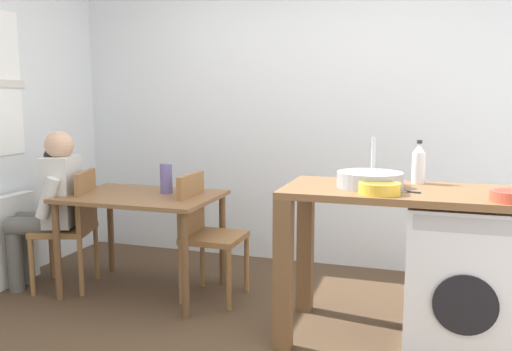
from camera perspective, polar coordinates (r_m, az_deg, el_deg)
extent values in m
plane|color=#4C3826|center=(3.14, -2.38, -18.53)|extent=(5.46, 5.46, 0.00)
cube|color=silver|center=(4.49, 5.35, 7.38)|extent=(4.60, 0.10, 2.70)
cube|color=brown|center=(3.84, -12.57, -2.30)|extent=(1.10, 0.76, 0.03)
cylinder|color=brown|center=(3.95, -21.20, -7.91)|extent=(0.05, 0.05, 0.71)
cylinder|color=brown|center=(3.42, -7.87, -9.89)|extent=(0.05, 0.05, 0.71)
cylinder|color=brown|center=(4.46, -15.84, -5.83)|extent=(0.05, 0.05, 0.71)
cylinder|color=brown|center=(4.00, -3.74, -7.14)|extent=(0.05, 0.05, 0.71)
cube|color=olive|center=(4.17, -20.56, -5.68)|extent=(0.50, 0.50, 0.04)
cube|color=olive|center=(4.06, -18.35, -2.68)|extent=(0.15, 0.37, 0.45)
cylinder|color=olive|center=(4.14, -23.66, -9.19)|extent=(0.04, 0.04, 0.45)
cylinder|color=olive|center=(4.45, -21.77, -7.86)|extent=(0.04, 0.04, 0.45)
cylinder|color=olive|center=(4.00, -18.89, -9.50)|extent=(0.04, 0.04, 0.45)
cylinder|color=olive|center=(4.33, -17.31, -8.09)|extent=(0.04, 0.04, 0.45)
cube|color=olive|center=(3.71, -4.63, -6.87)|extent=(0.40, 0.40, 0.04)
cube|color=olive|center=(3.73, -7.22, -3.27)|extent=(0.04, 0.38, 0.45)
cylinder|color=olive|center=(3.87, -1.04, -9.67)|extent=(0.04, 0.04, 0.45)
cylinder|color=olive|center=(3.55, -3.02, -11.36)|extent=(0.04, 0.04, 0.45)
cylinder|color=olive|center=(4.00, -5.98, -9.12)|extent=(0.04, 0.04, 0.45)
cylinder|color=olive|center=(3.69, -8.32, -10.66)|extent=(0.04, 0.04, 0.45)
cylinder|color=#595651|center=(4.28, -25.14, -8.70)|extent=(0.11, 0.11, 0.45)
cylinder|color=#595651|center=(4.44, -24.14, -8.06)|extent=(0.11, 0.11, 0.45)
cylinder|color=#595651|center=(4.14, -23.37, -5.20)|extent=(0.42, 0.25, 0.14)
cylinder|color=#595651|center=(4.30, -22.41, -4.66)|extent=(0.42, 0.25, 0.14)
cube|color=silver|center=(4.11, -20.77, -1.61)|extent=(0.29, 0.38, 0.52)
cylinder|color=silver|center=(3.93, -22.13, -2.33)|extent=(0.21, 0.14, 0.31)
cylinder|color=silver|center=(4.31, -20.01, -1.32)|extent=(0.21, 0.14, 0.31)
sphere|color=tan|center=(4.07, -21.02, 3.18)|extent=(0.21, 0.21, 0.21)
sphere|color=black|center=(4.10, -21.74, 2.01)|extent=(0.12, 0.12, 0.12)
cube|color=brown|center=(3.05, 17.39, -1.88)|extent=(1.50, 0.68, 0.04)
cube|color=brown|center=(2.97, 3.04, -10.94)|extent=(0.10, 0.10, 0.88)
cube|color=brown|center=(3.51, 5.51, -7.94)|extent=(0.10, 0.10, 0.88)
cube|color=silver|center=(3.17, 21.85, -10.48)|extent=(0.60, 0.60, 0.86)
cylinder|color=black|center=(2.90, 22.20, -13.19)|extent=(0.32, 0.02, 0.32)
cube|color=#B2B2B7|center=(2.78, 22.65, -5.18)|extent=(0.54, 0.01, 0.08)
cylinder|color=#9EA0A5|center=(3.05, 12.51, -0.45)|extent=(0.38, 0.38, 0.09)
cylinder|color=#B2B2B7|center=(3.21, 12.87, 1.69)|extent=(0.02, 0.02, 0.28)
cylinder|color=silver|center=(3.26, 17.60, 0.81)|extent=(0.08, 0.08, 0.19)
cone|color=silver|center=(3.25, 17.69, 2.94)|extent=(0.07, 0.07, 0.05)
cylinder|color=#262626|center=(3.25, 17.72, 3.59)|extent=(0.03, 0.03, 0.02)
cylinder|color=gold|center=(2.85, 13.56, -1.38)|extent=(0.22, 0.22, 0.06)
cylinder|color=olive|center=(2.85, 13.57, -1.08)|extent=(0.18, 0.18, 0.03)
cylinder|color=#D84C38|center=(2.85, 26.45, -2.07)|extent=(0.20, 0.20, 0.05)
cylinder|color=maroon|center=(2.85, 26.47, -1.79)|extent=(0.16, 0.16, 0.03)
cylinder|color=slate|center=(3.84, -9.94, -0.33)|extent=(0.09, 0.09, 0.22)
cube|color=#B2B2B7|center=(2.94, 16.42, -1.70)|extent=(0.15, 0.06, 0.01)
cube|color=#262628|center=(2.94, 16.42, -1.70)|extent=(0.15, 0.06, 0.01)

